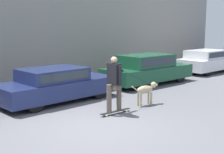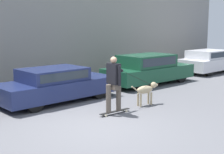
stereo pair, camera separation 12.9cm
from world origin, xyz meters
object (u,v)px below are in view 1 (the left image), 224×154
object	(u,v)px
skateboarder	(114,82)
fire_hydrant	(215,61)
parked_car_3	(207,61)
dog	(146,90)
parked_car_2	(147,69)
parked_car_1	(56,85)

from	to	relation	value
skateboarder	fire_hydrant	size ratio (longest dim) A/B	3.07
parked_car_3	fire_hydrant	bearing A→B (deg)	19.64
parked_car_3	dog	size ratio (longest dim) A/B	3.63
parked_car_2	skateboarder	bearing A→B (deg)	-148.91
parked_car_1	parked_car_2	distance (m)	4.96
parked_car_2	parked_car_3	world-z (taller)	parked_car_2
fire_hydrant	dog	bearing A→B (deg)	-162.66
parked_car_1	parked_car_3	distance (m)	10.22
parked_car_1	parked_car_3	size ratio (longest dim) A/B	1.09
parked_car_1	skateboarder	world-z (taller)	skateboarder
dog	parked_car_2	bearing A→B (deg)	48.65
parked_car_2	dog	size ratio (longest dim) A/B	4.16
parked_car_2	dog	bearing A→B (deg)	-138.68
parked_car_1	fire_hydrant	size ratio (longest dim) A/B	5.54
dog	skateboarder	world-z (taller)	skateboarder
parked_car_2	skateboarder	world-z (taller)	skateboarder
parked_car_1	fire_hydrant	world-z (taller)	parked_car_1
parked_car_3	skateboarder	xyz separation A→B (m)	(-9.84, -2.60, 0.35)
parked_car_3	skateboarder	size ratio (longest dim) A/B	1.66
parked_car_1	dog	world-z (taller)	parked_car_1
parked_car_2	skateboarder	distance (m)	5.28
fire_hydrant	skateboarder	bearing A→B (deg)	-164.46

